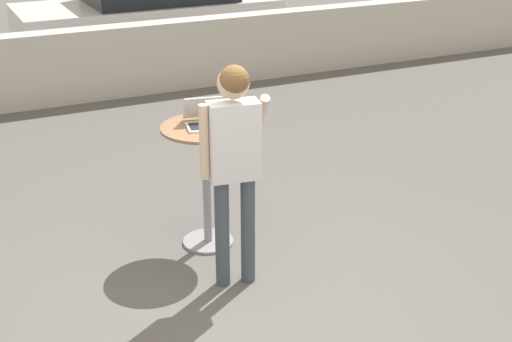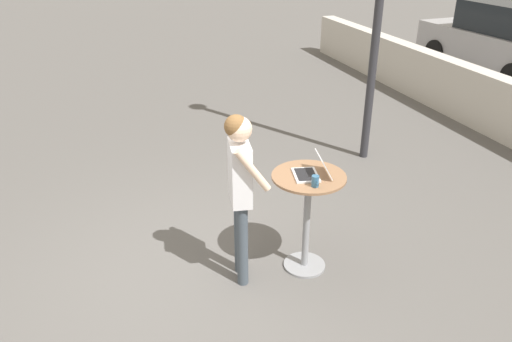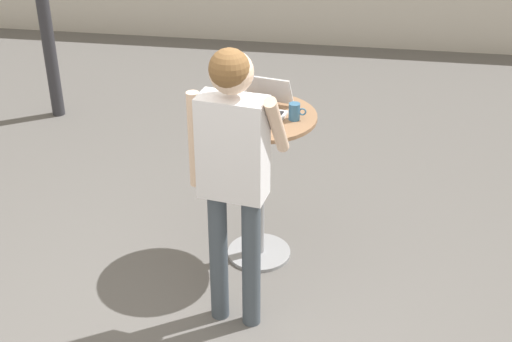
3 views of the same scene
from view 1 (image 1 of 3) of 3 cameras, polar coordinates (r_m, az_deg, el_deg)
The scene contains 7 objects.
ground_plane at distance 5.29m, azimuth -1.03°, elevation -11.41°, with size 50.00×50.00×0.00m, color #5B5956.
pavement_kerb at distance 10.12m, azimuth -14.60°, elevation 8.11°, with size 17.81×0.35×0.98m.
cafe_table at distance 5.90m, azimuth -4.02°, elevation 0.45°, with size 0.73×0.73×1.07m.
laptop at distance 5.79m, azimuth -4.10°, elevation 4.14°, with size 0.38×0.40×0.22m.
coffee_mug at distance 5.81m, azimuth -1.92°, elevation 4.30°, with size 0.11×0.07×0.11m.
standing_person at distance 5.16m, azimuth -1.77°, elevation 1.74°, with size 0.54×0.35×1.75m.
parked_car_near_street at distance 12.38m, azimuth -8.36°, elevation 12.66°, with size 4.31×1.90×1.52m.
Camera 1 is at (-1.78, -3.97, 3.01)m, focal length 50.00 mm.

